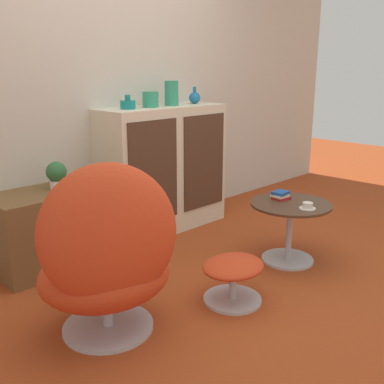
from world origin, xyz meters
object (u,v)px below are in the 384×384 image
object	(u,v)px
tv_console	(48,229)
egg_chair	(108,256)
ottoman	(233,272)
vase_rightmost	(195,98)
book_stack	(281,195)
coffee_table	(290,223)
sideboard	(164,169)
teacup	(308,206)
vase_inner_right	(171,93)
potted_plant	(56,174)
vase_inner_left	(150,99)
vase_leftmost	(128,104)

from	to	relation	value
tv_console	egg_chair	world-z (taller)	egg_chair
ottoman	vase_rightmost	bearing A→B (deg)	53.24
tv_console	book_stack	size ratio (longest dim) A/B	5.77
egg_chair	coffee_table	size ratio (longest dim) A/B	1.69
sideboard	ottoman	bearing A→B (deg)	-114.15
tv_console	teacup	size ratio (longest dim) A/B	6.53
sideboard	vase_inner_right	size ratio (longest dim) A/B	5.56
egg_chair	potted_plant	bearing A→B (deg)	73.97
teacup	book_stack	distance (m)	0.28
egg_chair	book_stack	world-z (taller)	egg_chair
vase_inner_left	potted_plant	size ratio (longest dim) A/B	0.66
ottoman	vase_leftmost	xyz separation A→B (m)	(0.22, 1.29, 0.92)
vase_inner_left	coffee_table	bearing A→B (deg)	-75.80
sideboard	ottoman	world-z (taller)	sideboard
vase_inner_left	vase_inner_right	bearing A→B (deg)	0.00
teacup	egg_chair	bearing A→B (deg)	168.89
tv_console	vase_inner_left	size ratio (longest dim) A/B	5.73
tv_console	vase_leftmost	distance (m)	1.14
vase_leftmost	potted_plant	size ratio (longest dim) A/B	0.61
vase_inner_right	sideboard	bearing A→B (deg)	-177.93
coffee_table	vase_rightmost	xyz separation A→B (m)	(0.21, 1.19, 0.84)
sideboard	vase_inner_left	xyz separation A→B (m)	(-0.13, 0.00, 0.60)
vase_rightmost	book_stack	size ratio (longest dim) A/B	1.14
egg_chair	tv_console	bearing A→B (deg)	79.43
ottoman	coffee_table	distance (m)	0.77
egg_chair	potted_plant	distance (m)	1.11
vase_leftmost	book_stack	world-z (taller)	vase_leftmost
vase_rightmost	egg_chair	bearing A→B (deg)	-148.09
sideboard	vase_rightmost	distance (m)	0.71
vase_rightmost	sideboard	bearing A→B (deg)	-179.43
vase_rightmost	potted_plant	world-z (taller)	vase_rightmost
coffee_table	vase_leftmost	bearing A→B (deg)	114.06
coffee_table	vase_rightmost	world-z (taller)	vase_rightmost
potted_plant	tv_console	bearing A→B (deg)	-179.65
vase_leftmost	egg_chair	bearing A→B (deg)	-132.17
ottoman	sideboard	bearing A→B (deg)	65.85
vase_inner_left	vase_inner_right	world-z (taller)	vase_inner_right
sideboard	vase_inner_left	distance (m)	0.61
potted_plant	ottoman	bearing A→B (deg)	-70.74
vase_rightmost	book_stack	bearing A→B (deg)	-99.35
egg_chair	teacup	xyz separation A→B (m)	(1.46, -0.29, 0.01)
egg_chair	vase_rightmost	xyz separation A→B (m)	(1.71, 1.06, 0.67)
vase_inner_left	potted_plant	world-z (taller)	vase_inner_left
vase_leftmost	ottoman	bearing A→B (deg)	-99.65
sideboard	tv_console	bearing A→B (deg)	-179.16
vase_leftmost	vase_inner_right	xyz separation A→B (m)	(0.46, 0.00, 0.07)
egg_chair	vase_inner_left	size ratio (longest dim) A/B	7.52
ottoman	vase_rightmost	size ratio (longest dim) A/B	2.75
vase_leftmost	potted_plant	bearing A→B (deg)	-178.29
coffee_table	vase_inner_left	bearing A→B (deg)	104.20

